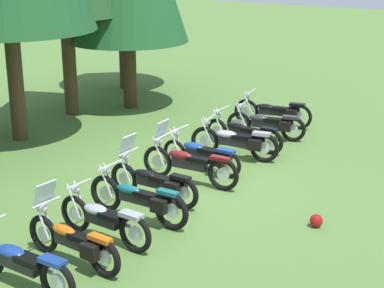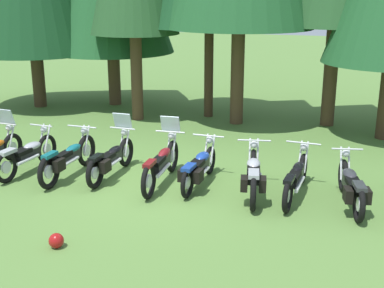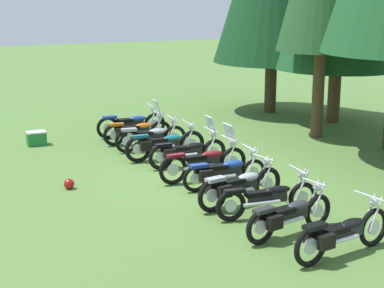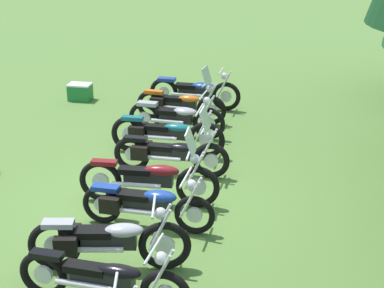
{
  "view_description": "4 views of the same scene",
  "coord_description": "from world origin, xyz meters",
  "px_view_note": "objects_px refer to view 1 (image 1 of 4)",
  "views": [
    {
      "loc": [
        -11.06,
        -7.34,
        5.26
      ],
      "look_at": [
        0.75,
        0.35,
        0.71
      ],
      "focal_mm": 59.02,
      "sensor_mm": 36.0,
      "label": 1
    },
    {
      "loc": [
        4.15,
        -9.9,
        4.15
      ],
      "look_at": [
        0.79,
        0.12,
        0.96
      ],
      "focal_mm": 48.02,
      "sensor_mm": 36.0,
      "label": 2
    },
    {
      "loc": [
        14.11,
        -6.09,
        4.76
      ],
      "look_at": [
        -0.53,
        -0.05,
        0.8
      ],
      "focal_mm": 59.02,
      "sensor_mm": 36.0,
      "label": 3
    },
    {
      "loc": [
        9.42,
        2.74,
        5.0
      ],
      "look_at": [
        -1.29,
        0.47,
        0.61
      ],
      "focal_mm": 58.48,
      "sensor_mm": 36.0,
      "label": 4
    }
  ],
  "objects_px": {
    "motorcycle_5": "(188,163)",
    "motorcycle_7": "(236,141)",
    "motorcycle_0": "(21,263)",
    "motorcycle_10": "(274,112)",
    "motorcycle_3": "(139,199)",
    "motorcycle_6": "(203,154)",
    "motorcycle_8": "(243,133)",
    "motorcycle_2": "(104,219)",
    "motorcycle_9": "(267,124)",
    "motorcycle_1": "(74,241)",
    "motorcycle_4": "(154,182)",
    "dropped_helmet": "(316,221)"
  },
  "relations": [
    {
      "from": "motorcycle_1",
      "to": "motorcycle_10",
      "type": "height_order",
      "value": "motorcycle_1"
    },
    {
      "from": "motorcycle_0",
      "to": "motorcycle_10",
      "type": "xyz_separation_m",
      "value": [
        10.47,
        0.71,
        0.01
      ]
    },
    {
      "from": "motorcycle_4",
      "to": "motorcycle_9",
      "type": "relative_size",
      "value": 1.02
    },
    {
      "from": "motorcycle_9",
      "to": "motorcycle_8",
      "type": "bearing_deg",
      "value": 68.2
    },
    {
      "from": "motorcycle_8",
      "to": "dropped_helmet",
      "type": "relative_size",
      "value": 9.25
    },
    {
      "from": "motorcycle_2",
      "to": "motorcycle_8",
      "type": "height_order",
      "value": "motorcycle_2"
    },
    {
      "from": "motorcycle_7",
      "to": "motorcycle_4",
      "type": "bearing_deg",
      "value": 76.58
    },
    {
      "from": "motorcycle_4",
      "to": "motorcycle_10",
      "type": "xyz_separation_m",
      "value": [
        6.49,
        0.39,
        0.01
      ]
    },
    {
      "from": "motorcycle_5",
      "to": "motorcycle_8",
      "type": "relative_size",
      "value": 1.04
    },
    {
      "from": "motorcycle_5",
      "to": "motorcycle_8",
      "type": "xyz_separation_m",
      "value": [
        2.92,
        0.19,
        -0.06
      ]
    },
    {
      "from": "motorcycle_7",
      "to": "motorcycle_10",
      "type": "xyz_separation_m",
      "value": [
        3.15,
        0.47,
        -0.01
      ]
    },
    {
      "from": "motorcycle_5",
      "to": "motorcycle_10",
      "type": "distance_m",
      "value": 5.24
    },
    {
      "from": "motorcycle_5",
      "to": "motorcycle_7",
      "type": "distance_m",
      "value": 2.07
    },
    {
      "from": "motorcycle_1",
      "to": "motorcycle_5",
      "type": "xyz_separation_m",
      "value": [
        4.21,
        0.47,
        0.04
      ]
    },
    {
      "from": "motorcycle_7",
      "to": "motorcycle_8",
      "type": "xyz_separation_m",
      "value": [
        0.85,
        0.26,
        -0.04
      ]
    },
    {
      "from": "motorcycle_0",
      "to": "motorcycle_10",
      "type": "relative_size",
      "value": 0.99
    },
    {
      "from": "motorcycle_0",
      "to": "motorcycle_2",
      "type": "relative_size",
      "value": 1.05
    },
    {
      "from": "motorcycle_3",
      "to": "motorcycle_6",
      "type": "height_order",
      "value": "motorcycle_3"
    },
    {
      "from": "motorcycle_4",
      "to": "motorcycle_10",
      "type": "relative_size",
      "value": 0.96
    },
    {
      "from": "motorcycle_3",
      "to": "motorcycle_8",
      "type": "relative_size",
      "value": 1.01
    },
    {
      "from": "motorcycle_7",
      "to": "motorcycle_10",
      "type": "distance_m",
      "value": 3.19
    },
    {
      "from": "motorcycle_3",
      "to": "motorcycle_4",
      "type": "xyz_separation_m",
      "value": [
        0.93,
        0.32,
        -0.01
      ]
    },
    {
      "from": "motorcycle_2",
      "to": "motorcycle_8",
      "type": "relative_size",
      "value": 0.93
    },
    {
      "from": "motorcycle_9",
      "to": "dropped_helmet",
      "type": "bearing_deg",
      "value": 112.98
    },
    {
      "from": "motorcycle_0",
      "to": "motorcycle_7",
      "type": "xyz_separation_m",
      "value": [
        7.31,
        0.24,
        0.02
      ]
    },
    {
      "from": "motorcycle_0",
      "to": "motorcycle_7",
      "type": "bearing_deg",
      "value": -87.14
    },
    {
      "from": "motorcycle_5",
      "to": "motorcycle_7",
      "type": "relative_size",
      "value": 1.07
    },
    {
      "from": "motorcycle_1",
      "to": "motorcycle_9",
      "type": "xyz_separation_m",
      "value": [
        8.23,
        0.49,
        -0.0
      ]
    },
    {
      "from": "motorcycle_0",
      "to": "motorcycle_2",
      "type": "bearing_deg",
      "value": -89.12
    },
    {
      "from": "motorcycle_9",
      "to": "dropped_helmet",
      "type": "relative_size",
      "value": 8.6
    },
    {
      "from": "motorcycle_0",
      "to": "motorcycle_4",
      "type": "distance_m",
      "value": 3.99
    },
    {
      "from": "motorcycle_1",
      "to": "motorcycle_7",
      "type": "bearing_deg",
      "value": -82.93
    },
    {
      "from": "motorcycle_8",
      "to": "dropped_helmet",
      "type": "height_order",
      "value": "motorcycle_8"
    },
    {
      "from": "motorcycle_7",
      "to": "motorcycle_9",
      "type": "bearing_deg",
      "value": -99.22
    },
    {
      "from": "motorcycle_8",
      "to": "dropped_helmet",
      "type": "xyz_separation_m",
      "value": [
        -3.49,
        -3.53,
        -0.3
      ]
    },
    {
      "from": "motorcycle_10",
      "to": "motorcycle_6",
      "type": "bearing_deg",
      "value": 82.4
    },
    {
      "from": "motorcycle_7",
      "to": "motorcycle_0",
      "type": "bearing_deg",
      "value": 79.94
    },
    {
      "from": "motorcycle_1",
      "to": "motorcycle_6",
      "type": "relative_size",
      "value": 0.99
    },
    {
      "from": "motorcycle_0",
      "to": "motorcycle_8",
      "type": "height_order",
      "value": "motorcycle_0"
    },
    {
      "from": "motorcycle_1",
      "to": "dropped_helmet",
      "type": "distance_m",
      "value": 4.65
    },
    {
      "from": "motorcycle_0",
      "to": "motorcycle_5",
      "type": "relative_size",
      "value": 0.94
    },
    {
      "from": "motorcycle_1",
      "to": "motorcycle_4",
      "type": "xyz_separation_m",
      "value": [
        2.95,
        0.48,
        0.0
      ]
    },
    {
      "from": "motorcycle_4",
      "to": "motorcycle_1",
      "type": "bearing_deg",
      "value": 99.05
    },
    {
      "from": "motorcycle_2",
      "to": "dropped_helmet",
      "type": "bearing_deg",
      "value": -135.7
    },
    {
      "from": "motorcycle_3",
      "to": "dropped_helmet",
      "type": "height_order",
      "value": "motorcycle_3"
    },
    {
      "from": "motorcycle_2",
      "to": "motorcycle_9",
      "type": "height_order",
      "value": "motorcycle_2"
    },
    {
      "from": "motorcycle_0",
      "to": "motorcycle_5",
      "type": "xyz_separation_m",
      "value": [
        5.24,
        0.31,
        0.03
      ]
    },
    {
      "from": "motorcycle_8",
      "to": "motorcycle_4",
      "type": "bearing_deg",
      "value": 95.26
    },
    {
      "from": "motorcycle_4",
      "to": "motorcycle_7",
      "type": "bearing_deg",
      "value": -91.72
    },
    {
      "from": "motorcycle_10",
      "to": "dropped_helmet",
      "type": "distance_m",
      "value": 6.91
    }
  ]
}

